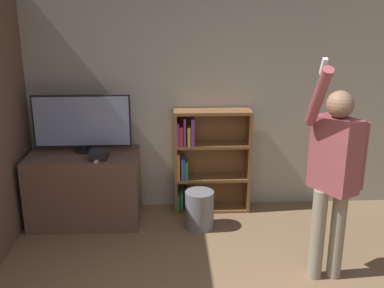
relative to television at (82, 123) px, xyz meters
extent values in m
cube|color=#B2AD9E|center=(1.33, 0.32, 0.20)|extent=(6.00, 0.06, 2.70)
cube|color=brown|center=(0.00, -0.10, -0.75)|extent=(1.23, 0.69, 0.81)
cylinder|color=black|center=(0.00, 0.00, -0.33)|extent=(0.22, 0.22, 0.03)
cylinder|color=black|center=(0.00, 0.00, -0.29)|extent=(0.06, 0.06, 0.05)
cube|color=black|center=(0.00, 0.00, 0.02)|extent=(1.09, 0.04, 0.59)
cube|color=#8C9EC6|center=(0.00, -0.02, 0.02)|extent=(1.05, 0.01, 0.56)
cube|color=black|center=(0.21, -0.26, -0.30)|extent=(0.19, 0.22, 0.09)
cube|color=white|center=(0.20, -0.36, -0.33)|extent=(0.05, 0.14, 0.02)
cube|color=brown|center=(1.04, 0.13, -0.53)|extent=(0.04, 0.28, 1.25)
cube|color=brown|center=(1.91, 0.13, -0.53)|extent=(0.04, 0.28, 1.25)
cube|color=brown|center=(1.48, 0.26, -0.53)|extent=(0.90, 0.01, 1.25)
cube|color=brown|center=(1.48, 0.13, -1.14)|extent=(0.83, 0.28, 0.04)
cube|color=brown|center=(1.48, 0.13, -0.74)|extent=(0.83, 0.28, 0.04)
cube|color=brown|center=(1.48, 0.13, -0.32)|extent=(0.83, 0.28, 0.04)
cube|color=brown|center=(1.48, 0.13, 0.08)|extent=(0.83, 0.28, 0.04)
cube|color=#338447|center=(1.08, 0.11, -1.03)|extent=(0.03, 0.24, 0.21)
cube|color=#338447|center=(1.11, 0.11, -1.02)|extent=(0.03, 0.24, 0.24)
cube|color=#232328|center=(1.16, 0.10, -1.00)|extent=(0.04, 0.21, 0.28)
cube|color=orange|center=(1.08, 0.11, -0.56)|extent=(0.03, 0.24, 0.31)
cube|color=#2D569E|center=(1.13, 0.10, -0.59)|extent=(0.04, 0.23, 0.25)
cube|color=#338447|center=(1.17, 0.10, -0.61)|extent=(0.03, 0.21, 0.22)
cube|color=#7A3889|center=(1.07, 0.09, -0.17)|extent=(0.02, 0.21, 0.27)
cube|color=red|center=(1.11, 0.09, -0.19)|extent=(0.04, 0.20, 0.23)
cube|color=#7A3889|center=(1.15, 0.09, -0.14)|extent=(0.03, 0.20, 0.33)
cube|color=gold|center=(1.20, 0.11, -0.19)|extent=(0.03, 0.23, 0.22)
cube|color=#7A3889|center=(1.24, 0.11, -0.14)|extent=(0.04, 0.23, 0.32)
cylinder|color=gray|center=(2.30, -1.36, -0.72)|extent=(0.13, 0.13, 0.86)
cylinder|color=gray|center=(2.48, -1.36, -0.72)|extent=(0.13, 0.13, 0.86)
cube|color=#99474C|center=(2.39, -1.36, 0.03)|extent=(0.39, 0.46, 0.65)
sphere|color=#9E7556|center=(2.39, -1.36, 0.47)|extent=(0.23, 0.23, 0.23)
cylinder|color=#99474C|center=(2.62, -1.36, 0.02)|extent=(0.09, 0.09, 0.60)
cylinder|color=#99474C|center=(2.16, -1.48, 0.56)|extent=(0.09, 0.42, 0.54)
cube|color=white|center=(2.16, -1.54, 0.81)|extent=(0.04, 0.09, 0.14)
cylinder|color=gray|center=(1.30, -0.34, -0.94)|extent=(0.32, 0.32, 0.43)
camera|label=1|loc=(1.00, -4.93, 1.24)|focal=42.00mm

